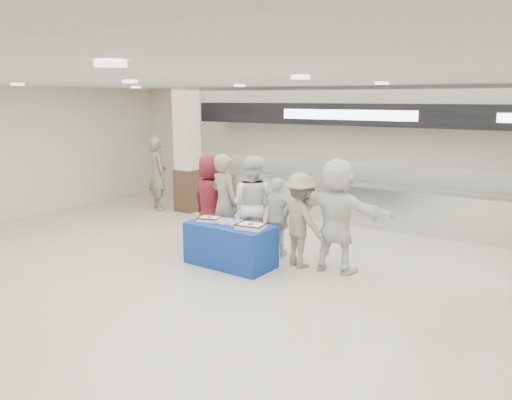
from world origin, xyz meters
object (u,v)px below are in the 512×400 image
Objects in this scene: civilian_maroon at (211,200)px; chef_short at (278,218)px; civilian_white at (337,216)px; sheet_cake_right at (251,226)px; soldier_bg at (158,173)px; chef_tall at (252,205)px; sheet_cake_left at (210,218)px; cupcake_tray at (228,222)px; soldier_a at (225,203)px; soldier_b at (301,220)px; display_table at (230,245)px.

civilian_maroon is 1.53m from chef_short.
civilian_white is at bearing -177.83° from civilian_maroon.
sheet_cake_right is 5.48m from soldier_bg.
chef_tall is (1.02, -0.04, 0.03)m from civilian_maroon.
sheet_cake_left is 0.93m from sheet_cake_right.
soldier_a is at bearing 130.18° from cupcake_tray.
civilian_maroon is 1.23× the size of chef_short.
chef_tall is 1.13× the size of soldier_b.
sheet_cake_left is 0.92× the size of sheet_cake_right.
chef_short is 5.05m from soldier_bg.
chef_short is (-0.03, 0.95, -0.05)m from sheet_cake_right.
civilian_maroon is (-1.09, 0.85, 0.54)m from display_table.
soldier_a is at bearing 161.34° from civilian_maroon.
civilian_maroon reaches higher than sheet_cake_right.
soldier_a reaches higher than cupcake_tray.
civilian_white is (1.76, -0.07, 0.04)m from chef_tall.
display_table is 1.32m from soldier_b.
sheet_cake_right is 0.52m from cupcake_tray.
soldier_bg is (-3.83, 2.66, 0.18)m from sheet_cake_left.
civilian_white is at bearing 165.92° from chef_tall.
sheet_cake_left is 0.28× the size of soldier_b.
civilian_maroon is 0.54m from soldier_a.
sheet_cake_left is 1.06m from civilian_maroon.
soldier_bg is at bearing 145.21° from sheet_cake_left.
soldier_a reaches higher than display_table.
sheet_cake_left is at bearing 44.21° from soldier_b.
sheet_cake_right is 0.27× the size of chef_tall.
chef_tall is at bearing 122.28° from sheet_cake_right.
chef_tall is 1.27× the size of chef_short.
cupcake_tray is at bearing 51.16° from soldier_b.
civilian_white reaches higher than display_table.
display_table is 1.94m from civilian_white.
soldier_a is at bearing 178.47° from soldier_bg.
chef_short is at bearing 61.52° from cupcake_tray.
sheet_cake_right is 1.80m from civilian_maroon.
chef_short reaches higher than sheet_cake_right.
soldier_a is 1.01× the size of chef_tall.
soldier_bg is (-5.35, 2.03, 0.14)m from soldier_b.
civilian_maroon is at bearing 177.66° from soldier_bg.
soldier_b is (2.15, -0.21, -0.08)m from civilian_maroon.
civilian_maroon reaches higher than chef_short.
sheet_cake_right is 0.26× the size of soldier_bg.
chef_tall is at bearing -177.96° from civilian_maroon.
civilian_white reaches higher than cupcake_tray.
civilian_maroon is 0.96× the size of soldier_a.
soldier_b is (1.13, -0.17, -0.11)m from chef_tall.
display_table is 0.93× the size of soldier_b.
cupcake_tray is 0.21× the size of soldier_bg.
soldier_a reaches higher than chef_short.
sheet_cake_left reaches higher than cupcake_tray.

